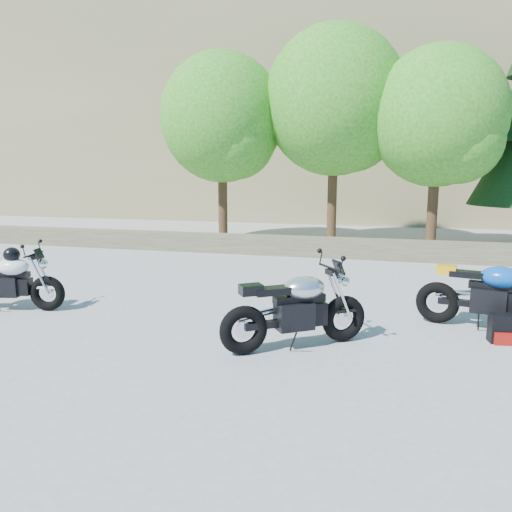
% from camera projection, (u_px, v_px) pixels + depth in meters
% --- Properties ---
extents(ground, '(90.00, 90.00, 0.00)m').
position_uv_depth(ground, '(228.00, 311.00, 8.07)').
color(ground, gray).
rests_on(ground, ground).
extents(stone_wall, '(22.00, 0.55, 0.50)m').
position_uv_depth(stone_wall, '(292.00, 246.00, 13.26)').
color(stone_wall, brown).
rests_on(stone_wall, ground).
extents(hillside, '(80.00, 30.00, 15.00)m').
position_uv_depth(hillside, '(403.00, 88.00, 32.67)').
color(hillside, olive).
rests_on(hillside, ground).
extents(tree_decid_left, '(3.67, 3.67, 5.62)m').
position_uv_depth(tree_decid_left, '(225.00, 122.00, 14.84)').
color(tree_decid_left, '#382314').
rests_on(tree_decid_left, ground).
extents(tree_decid_mid, '(4.08, 4.08, 6.24)m').
position_uv_depth(tree_decid_mid, '(338.00, 106.00, 14.31)').
color(tree_decid_mid, '#382314').
rests_on(tree_decid_mid, ground).
extents(tree_decid_right, '(3.54, 3.54, 5.41)m').
position_uv_depth(tree_decid_right, '(442.00, 122.00, 13.13)').
color(tree_decid_right, '#382314').
rests_on(tree_decid_right, ground).
extents(silver_bike, '(1.75, 1.29, 1.02)m').
position_uv_depth(silver_bike, '(297.00, 310.00, 6.36)').
color(silver_bike, black).
rests_on(silver_bike, ground).
extents(white_bike, '(1.86, 0.65, 1.04)m').
position_uv_depth(white_bike, '(7.00, 279.00, 8.06)').
color(white_bike, black).
rests_on(white_bike, ground).
extents(blue_bike, '(2.02, 0.74, 1.02)m').
position_uv_depth(blue_bike, '(491.00, 296.00, 7.06)').
color(blue_bike, black).
rests_on(blue_bike, ground).
extents(backpack, '(0.31, 0.28, 0.39)m').
position_uv_depth(backpack, '(501.00, 329.00, 6.59)').
color(backpack, black).
rests_on(backpack, ground).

